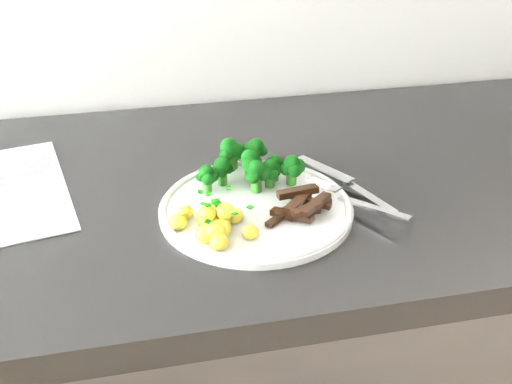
% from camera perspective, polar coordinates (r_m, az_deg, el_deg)
% --- Properties ---
extents(plate, '(0.25, 0.25, 0.01)m').
position_cam_1_polar(plate, '(0.81, 0.00, -1.40)').
color(plate, white).
rests_on(plate, counter).
extents(broccoli, '(0.15, 0.10, 0.06)m').
position_cam_1_polar(broccoli, '(0.85, -0.57, 2.65)').
color(broccoli, '#266118').
rests_on(broccoli, plate).
extents(potatoes, '(0.10, 0.10, 0.04)m').
position_cam_1_polar(potatoes, '(0.76, -3.90, -2.78)').
color(potatoes, yellow).
rests_on(potatoes, plate).
extents(beef_strips, '(0.10, 0.06, 0.03)m').
position_cam_1_polar(beef_strips, '(0.79, 4.06, -1.30)').
color(beef_strips, black).
rests_on(beef_strips, plate).
extents(fork, '(0.10, 0.13, 0.01)m').
position_cam_1_polar(fork, '(0.82, 9.32, -0.80)').
color(fork, silver).
rests_on(fork, plate).
extents(knife, '(0.09, 0.18, 0.02)m').
position_cam_1_polar(knife, '(0.86, 9.06, 0.17)').
color(knife, silver).
rests_on(knife, plate).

